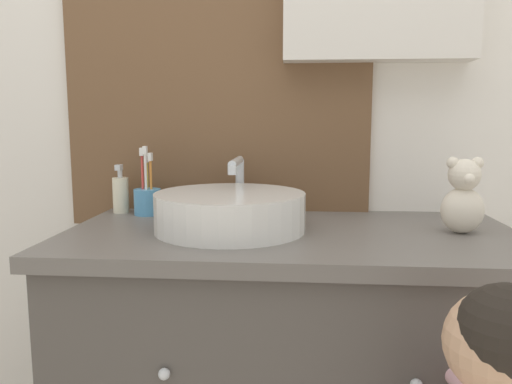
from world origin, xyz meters
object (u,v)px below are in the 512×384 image
(soap_dispenser, at_px, (121,194))
(sink_basin, at_px, (231,210))
(toothbrush_holder, at_px, (147,199))
(teddy_bear, at_px, (463,197))

(soap_dispenser, bearing_deg, sink_basin, -30.40)
(toothbrush_holder, relative_size, soap_dispenser, 1.39)
(teddy_bear, bearing_deg, sink_basin, -178.48)
(sink_basin, distance_m, soap_dispenser, 0.40)
(sink_basin, relative_size, soap_dispenser, 2.97)
(sink_basin, bearing_deg, teddy_bear, 1.52)
(toothbrush_holder, xyz_separation_m, teddy_bear, (0.81, -0.16, 0.04))
(toothbrush_holder, height_order, soap_dispenser, toothbrush_holder)
(sink_basin, height_order, toothbrush_holder, toothbrush_holder)
(sink_basin, bearing_deg, toothbrush_holder, 145.40)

